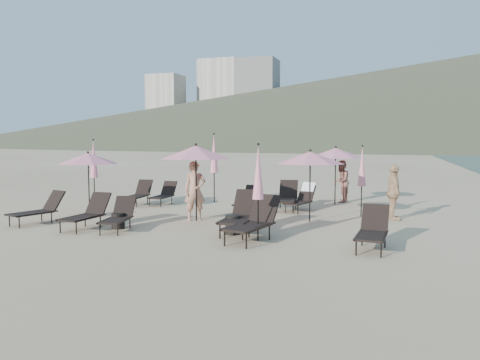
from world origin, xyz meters
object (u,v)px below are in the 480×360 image
(lounger_1, at_px, (87,213))
(lounger_4, at_px, (241,214))
(lounger_3, at_px, (254,221))
(beachgoer_b, at_px, (341,181))
(side_table_1, at_px, (233,225))
(umbrella_open_0, at_px, (88,159))
(lounger_5, at_px, (373,230))
(beachgoer_c, at_px, (394,192))
(lounger_9, at_px, (287,196))
(umbrella_closed_0, at_px, (258,173))
(umbrella_closed_2, at_px, (94,159))
(lounger_10, at_px, (302,198))
(umbrella_open_2, at_px, (310,158))
(lounger_6, at_px, (139,193))
(lounger_2, at_px, (118,216))
(lounger_7, at_px, (164,194))
(umbrella_closed_1, at_px, (362,167))
(lounger_8, at_px, (248,200))
(beachgoer_a, at_px, (195,191))
(umbrella_open_3, at_px, (336,153))
(lounger_0, at_px, (39,209))
(umbrella_open_1, at_px, (196,152))
(umbrella_closed_3, at_px, (214,154))
(side_table_0, at_px, (118,221))

(lounger_1, distance_m, lounger_4, 4.27)
(lounger_3, distance_m, beachgoer_b, 7.96)
(lounger_3, height_order, side_table_1, lounger_3)
(lounger_4, xyz_separation_m, umbrella_open_0, (-5.67, 1.37, 1.33))
(lounger_5, distance_m, beachgoer_c, 4.19)
(lounger_9, xyz_separation_m, beachgoer_b, (1.57, 2.58, 0.36))
(umbrella_closed_0, xyz_separation_m, beachgoer_b, (1.14, 7.82, -0.82))
(umbrella_closed_2, height_order, side_table_1, umbrella_closed_2)
(lounger_10, relative_size, beachgoer_c, 0.94)
(umbrella_open_2, bearing_deg, lounger_6, 165.57)
(lounger_2, height_order, lounger_10, lounger_10)
(beachgoer_c, bearing_deg, lounger_7, 69.34)
(umbrella_open_2, bearing_deg, lounger_3, -105.10)
(umbrella_open_0, relative_size, umbrella_closed_1, 0.91)
(lounger_10, bearing_deg, umbrella_closed_1, -1.68)
(lounger_8, xyz_separation_m, lounger_9, (1.13, 0.98, 0.06))
(lounger_3, relative_size, beachgoer_c, 1.14)
(lounger_1, xyz_separation_m, beachgoer_a, (2.27, 2.20, 0.46))
(lounger_5, relative_size, umbrella_open_3, 0.74)
(lounger_1, distance_m, umbrella_closed_2, 4.65)
(beachgoer_a, height_order, beachgoer_c, beachgoer_a)
(lounger_0, distance_m, side_table_1, 5.90)
(lounger_6, bearing_deg, umbrella_open_1, -42.22)
(lounger_4, bearing_deg, lounger_3, -56.68)
(lounger_4, distance_m, umbrella_closed_2, 7.37)
(umbrella_closed_2, bearing_deg, lounger_7, 31.60)
(side_table_1, bearing_deg, lounger_9, 85.17)
(lounger_6, bearing_deg, side_table_1, -44.16)
(umbrella_closed_3, bearing_deg, umbrella_open_2, -37.22)
(lounger_7, bearing_deg, umbrella_closed_0, -45.06)
(lounger_1, relative_size, side_table_0, 3.88)
(lounger_1, height_order, lounger_9, lounger_9)
(umbrella_closed_3, bearing_deg, lounger_8, -45.57)
(lounger_10, xyz_separation_m, side_table_0, (-4.19, -4.84, -0.24))
(lounger_5, relative_size, umbrella_closed_3, 0.61)
(lounger_8, distance_m, beachgoer_a, 2.33)
(lounger_1, distance_m, umbrella_closed_1, 8.42)
(lounger_0, xyz_separation_m, umbrella_open_1, (4.17, 1.89, 1.64))
(umbrella_open_1, bearing_deg, lounger_10, 48.56)
(lounger_7, bearing_deg, lounger_2, -76.47)
(umbrella_open_1, relative_size, beachgoer_a, 1.31)
(umbrella_open_0, xyz_separation_m, umbrella_open_2, (7.10, 0.88, 0.08))
(lounger_10, distance_m, side_table_1, 4.68)
(umbrella_open_1, height_order, umbrella_closed_3, umbrella_closed_3)
(side_table_1, distance_m, beachgoer_b, 7.54)
(side_table_0, bearing_deg, lounger_10, 49.10)
(umbrella_open_2, bearing_deg, umbrella_closed_1, 47.01)
(lounger_9, bearing_deg, side_table_1, -102.10)
(lounger_6, distance_m, lounger_7, 0.94)
(umbrella_closed_2, bearing_deg, lounger_2, -47.54)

